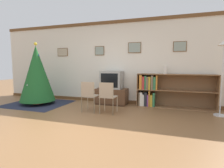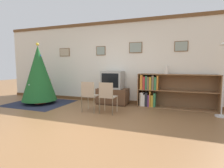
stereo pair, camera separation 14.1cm
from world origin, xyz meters
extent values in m
plane|color=brown|center=(0.00, 0.00, 0.00)|extent=(24.00, 24.00, 0.00)
cube|color=silver|center=(0.00, 2.64, 1.35)|extent=(8.92, 0.08, 2.70)
cube|color=brown|center=(0.00, 2.58, 2.65)|extent=(8.92, 0.03, 0.10)
cube|color=brown|center=(0.00, 2.58, 0.05)|extent=(8.92, 0.03, 0.10)
cube|color=brown|center=(-2.01, 2.59, 1.73)|extent=(0.42, 0.02, 0.29)
cube|color=tan|center=(-2.01, 2.58, 1.73)|extent=(0.39, 0.01, 0.26)
cube|color=brown|center=(-0.55, 2.59, 1.74)|extent=(0.33, 0.02, 0.30)
cube|color=gray|center=(-0.55, 2.58, 1.74)|extent=(0.30, 0.01, 0.27)
cube|color=brown|center=(0.64, 2.59, 1.81)|extent=(0.41, 0.02, 0.33)
cube|color=gray|center=(0.64, 2.58, 1.81)|extent=(0.38, 0.01, 0.30)
cube|color=brown|center=(1.98, 2.59, 1.80)|extent=(0.37, 0.02, 0.30)
cube|color=gray|center=(1.98, 2.58, 1.80)|extent=(0.34, 0.01, 0.26)
cube|color=#23283D|center=(-2.32, 1.59, 0.00)|extent=(1.88, 1.67, 0.01)
cylinder|color=maroon|center=(-2.32, 1.59, 0.06)|extent=(0.36, 0.36, 0.10)
cone|color=#1E5B28|center=(-2.32, 1.59, 0.99)|extent=(1.10, 1.10, 1.76)
sphere|color=yellow|center=(-2.32, 1.59, 1.92)|extent=(0.10, 0.10, 0.10)
sphere|color=silver|center=(-2.38, 1.73, 1.37)|extent=(0.05, 0.05, 0.05)
sphere|color=#1E4CB2|center=(-2.23, 1.60, 1.56)|extent=(0.05, 0.05, 0.05)
sphere|color=silver|center=(-2.36, 1.22, 0.65)|extent=(0.04, 0.04, 0.04)
sphere|color=gold|center=(-2.34, 1.72, 1.43)|extent=(0.06, 0.06, 0.06)
sphere|color=red|center=(-2.45, 1.69, 1.32)|extent=(0.06, 0.06, 0.06)
sphere|color=gold|center=(-2.53, 1.64, 1.16)|extent=(0.06, 0.06, 0.06)
sphere|color=gold|center=(-2.07, 1.81, 0.77)|extent=(0.04, 0.04, 0.04)
cube|color=#412A1A|center=(-0.02, 2.31, 0.03)|extent=(0.95, 0.50, 0.05)
cube|color=brown|center=(-0.02, 2.31, 0.28)|extent=(0.99, 0.53, 0.46)
cube|color=#9E9E99|center=(-0.02, 2.31, 0.79)|extent=(0.67, 0.51, 0.56)
cube|color=black|center=(-0.02, 2.05, 0.79)|extent=(0.55, 0.01, 0.43)
cube|color=tan|center=(-0.28, 1.28, 0.43)|extent=(0.40, 0.40, 0.02)
cube|color=tan|center=(-0.28, 1.08, 0.63)|extent=(0.35, 0.02, 0.38)
cylinder|color=beige|center=(-0.46, 1.46, 0.21)|extent=(0.02, 0.02, 0.42)
cylinder|color=beige|center=(-0.10, 1.46, 0.21)|extent=(0.02, 0.02, 0.42)
cylinder|color=beige|center=(-0.46, 1.10, 0.21)|extent=(0.02, 0.02, 0.42)
cylinder|color=beige|center=(-0.10, 1.10, 0.21)|extent=(0.02, 0.02, 0.42)
cylinder|color=beige|center=(-0.46, 1.10, 0.41)|extent=(0.02, 0.02, 0.82)
cylinder|color=beige|center=(-0.10, 1.10, 0.41)|extent=(0.02, 0.02, 0.82)
cube|color=tan|center=(0.23, 1.28, 0.43)|extent=(0.40, 0.40, 0.02)
cube|color=tan|center=(0.23, 1.08, 0.63)|extent=(0.35, 0.02, 0.38)
cylinder|color=beige|center=(0.05, 1.46, 0.21)|extent=(0.02, 0.02, 0.42)
cylinder|color=beige|center=(0.41, 1.46, 0.21)|extent=(0.02, 0.02, 0.42)
cylinder|color=beige|center=(0.05, 1.10, 0.21)|extent=(0.02, 0.02, 0.42)
cylinder|color=beige|center=(0.41, 1.10, 0.21)|extent=(0.02, 0.02, 0.42)
cylinder|color=beige|center=(0.05, 1.10, 0.41)|extent=(0.02, 0.02, 0.82)
cylinder|color=beige|center=(0.41, 1.10, 0.41)|extent=(0.02, 0.02, 0.82)
cube|color=olive|center=(0.81, 2.40, 0.50)|extent=(0.02, 0.36, 1.00)
cube|color=olive|center=(2.98, 2.40, 0.50)|extent=(0.02, 0.36, 1.00)
cube|color=olive|center=(1.90, 2.40, 0.99)|extent=(2.20, 0.36, 0.02)
cube|color=olive|center=(1.90, 2.40, 0.01)|extent=(2.20, 0.36, 0.02)
cube|color=olive|center=(1.90, 2.40, 0.52)|extent=(2.16, 0.36, 0.02)
cube|color=brown|center=(1.90, 2.57, 0.50)|extent=(2.20, 0.01, 1.00)
cube|color=#756047|center=(0.87, 2.35, 0.22)|extent=(0.04, 0.26, 0.41)
cube|color=silver|center=(0.93, 2.38, 0.22)|extent=(0.07, 0.30, 0.41)
cube|color=silver|center=(0.99, 2.34, 0.19)|extent=(0.05, 0.23, 0.35)
cube|color=#232328|center=(1.06, 2.36, 0.23)|extent=(0.08, 0.28, 0.42)
cube|color=#7A3D7F|center=(1.12, 2.36, 0.19)|extent=(0.04, 0.27, 0.35)
cube|color=orange|center=(1.17, 2.35, 0.25)|extent=(0.04, 0.25, 0.47)
cube|color=gold|center=(1.23, 2.35, 0.19)|extent=(0.07, 0.26, 0.35)
cube|color=#337547|center=(1.30, 2.36, 0.22)|extent=(0.06, 0.27, 0.41)
cube|color=orange|center=(0.90, 2.36, 0.74)|extent=(0.08, 0.28, 0.43)
cube|color=#B73333|center=(0.98, 2.33, 0.72)|extent=(0.06, 0.21, 0.38)
cube|color=#337547|center=(1.05, 2.33, 0.73)|extent=(0.04, 0.20, 0.41)
cube|color=#756047|center=(1.10, 2.33, 0.72)|extent=(0.05, 0.21, 0.38)
cube|color=gold|center=(1.17, 2.33, 0.72)|extent=(0.06, 0.22, 0.38)
cube|color=#756047|center=(1.24, 2.35, 0.74)|extent=(0.06, 0.25, 0.42)
cube|color=#337547|center=(1.31, 2.34, 0.72)|extent=(0.07, 0.23, 0.38)
cube|color=orange|center=(1.37, 2.35, 0.74)|extent=(0.04, 0.25, 0.43)
cylinder|color=silver|center=(1.61, 2.41, 1.12)|extent=(0.10, 0.10, 0.24)
torus|color=silver|center=(1.61, 2.41, 1.23)|extent=(0.09, 0.09, 0.02)
cylinder|color=silver|center=(2.94, 1.91, 0.01)|extent=(0.28, 0.28, 0.03)
cylinder|color=silver|center=(2.94, 1.91, 0.88)|extent=(0.03, 0.03, 1.70)
cone|color=white|center=(2.94, 1.91, 1.79)|extent=(0.28, 0.28, 0.12)
camera|label=1|loc=(1.74, -2.96, 1.24)|focal=28.00mm
camera|label=2|loc=(1.88, -2.91, 1.24)|focal=28.00mm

